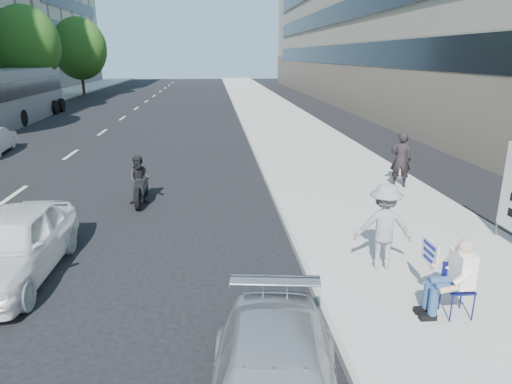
{
  "coord_description": "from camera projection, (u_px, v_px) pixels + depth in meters",
  "views": [
    {
      "loc": [
        -0.28,
        -6.1,
        4.15
      ],
      "look_at": [
        0.59,
        3.26,
        1.32
      ],
      "focal_mm": 32.0,
      "sensor_mm": 36.0,
      "label": 1
    }
  ],
  "objects": [
    {
      "name": "ground",
      "position": [
        238.0,
        335.0,
        7.04
      ],
      "size": [
        160.0,
        160.0,
        0.0
      ],
      "primitive_type": "plane",
      "color": "black",
      "rests_on": "ground"
    },
    {
      "name": "near_sidewalk",
      "position": [
        288.0,
        128.0,
        26.44
      ],
      "size": [
        5.0,
        120.0,
        0.15
      ],
      "primitive_type": "cube",
      "color": "#9C9992",
      "rests_on": "ground"
    },
    {
      "name": "tree_far_d",
      "position": [
        26.0,
        44.0,
        33.02
      ],
      "size": [
        4.8,
        4.8,
        7.65
      ],
      "color": "#382616",
      "rests_on": "ground"
    },
    {
      "name": "tree_far_e",
      "position": [
        79.0,
        49.0,
        46.4
      ],
      "size": [
        5.4,
        5.4,
        7.89
      ],
      "color": "#382616",
      "rests_on": "ground"
    },
    {
      "name": "seated_protester",
      "position": [
        453.0,
        273.0,
        7.13
      ],
      "size": [
        0.83,
        1.11,
        1.31
      ],
      "color": "#131655",
      "rests_on": "near_sidewalk"
    },
    {
      "name": "jogger",
      "position": [
        384.0,
        226.0,
        8.75
      ],
      "size": [
        1.19,
        0.81,
        1.69
      ],
      "primitive_type": "imported",
      "rotation": [
        0.0,
        0.0,
        2.97
      ],
      "color": "gray",
      "rests_on": "near_sidewalk"
    },
    {
      "name": "pedestrian_woman",
      "position": [
        401.0,
        159.0,
        14.25
      ],
      "size": [
        0.74,
        0.61,
        1.74
      ],
      "primitive_type": "imported",
      "rotation": [
        0.0,
        0.0,
        2.79
      ],
      "color": "black",
      "rests_on": "near_sidewalk"
    },
    {
      "name": "white_sedan_near",
      "position": [
        12.0,
        245.0,
        8.7
      ],
      "size": [
        1.65,
        3.98,
        1.35
      ],
      "primitive_type": "imported",
      "rotation": [
        0.0,
        0.0,
        -0.01
      ],
      "color": "white",
      "rests_on": "ground"
    },
    {
      "name": "motorcycle",
      "position": [
        140.0,
        182.0,
        13.14
      ],
      "size": [
        0.71,
        2.04,
        1.42
      ],
      "rotation": [
        0.0,
        0.0,
        0.02
      ],
      "color": "black",
      "rests_on": "ground"
    },
    {
      "name": "bus",
      "position": [
        15.0,
        96.0,
        29.44
      ],
      "size": [
        2.96,
        12.12,
        3.3
      ],
      "rotation": [
        0.0,
        0.0,
        0.03
      ],
      "color": "slate",
      "rests_on": "ground"
    }
  ]
}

